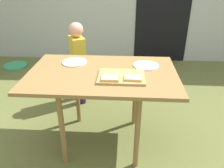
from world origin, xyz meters
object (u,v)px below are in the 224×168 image
Objects in this scene: dining_table at (102,80)px; pizza_slice_near_left at (110,78)px; plate_white_right at (146,65)px; garden_hose_coil at (16,66)px; pizza_slice_near_right at (133,78)px; plate_white_left at (75,62)px; cutting_board at (121,77)px; child_left at (78,59)px.

pizza_slice_near_left reaches higher than dining_table.
pizza_slice_near_left is at bearing -132.15° from plate_white_right.
dining_table is at bearing -46.07° from garden_hose_coil.
pizza_slice_near_right is (0.18, 0.02, 0.00)m from pizza_slice_near_left.
pizza_slice_near_right is at bearing -33.40° from plate_white_left.
cutting_board is 2.71m from garden_hose_coil.
garden_hose_coil is (-1.76, 1.92, -0.74)m from pizza_slice_near_left.
pizza_slice_near_right is 0.36× the size of garden_hose_coil.
pizza_slice_near_left is 0.35× the size of garden_hose_coil.
pizza_slice_near_right reaches higher than garden_hose_coil.
dining_table is 5.49× the size of plate_white_right.
child_left is 1.75m from garden_hose_coil.
pizza_slice_near_right is 1.11m from child_left.
plate_white_right is 2.70m from garden_hose_coil.
cutting_board is 0.11m from pizza_slice_near_right.
garden_hose_coil is at bearing 134.99° from cutting_board.
cutting_board reaches higher than plate_white_left.
cutting_board is 2.65× the size of pizza_slice_near_right.
child_left reaches higher than cutting_board.
child_left is at bearing 122.09° from cutting_board.
plate_white_right is at bearing -38.50° from child_left.
pizza_slice_near_left is at bearing -45.92° from plate_white_left.
plate_white_left is 0.58m from child_left.
child_left is (-0.53, 0.84, -0.18)m from cutting_board.
plate_white_right is at bearing -37.76° from garden_hose_coil.
dining_table is 0.31m from pizza_slice_near_right.
plate_white_left is at bearing 146.21° from cutting_board.
cutting_board is 0.11m from pizza_slice_near_left.
dining_table is 0.41m from plate_white_right.
plate_white_right reaches higher than garden_hose_coil.
garden_hose_coil is at bearing 142.24° from plate_white_right.
child_left reaches higher than garden_hose_coil.
plate_white_right and plate_white_left have the same top height.
plate_white_left is at bearing -47.80° from garden_hose_coil.
pizza_slice_near_right is (0.09, -0.06, 0.02)m from cutting_board.
plate_white_left is at bearing 134.08° from pizza_slice_near_left.
dining_table is 5.49× the size of plate_white_left.
plate_white_left reaches higher than dining_table.
cutting_board is 0.38× the size of child_left.
pizza_slice_near_right is at bearing -31.46° from cutting_board.
plate_white_right is (0.21, 0.25, -0.00)m from cutting_board.
pizza_slice_near_right is at bearing -31.35° from dining_table.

